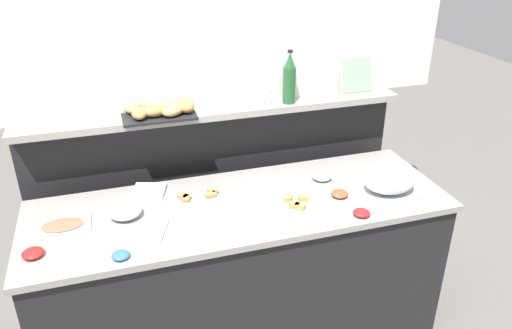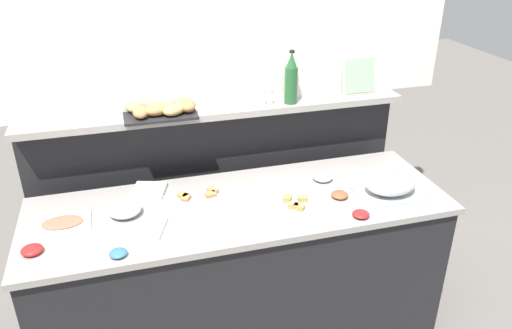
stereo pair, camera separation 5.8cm
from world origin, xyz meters
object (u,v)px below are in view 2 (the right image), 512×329
at_px(sandwich_platter_rear, 293,205).
at_px(cold_cuts_platter, 62,223).
at_px(wine_bottle_green, 291,80).
at_px(salt_shaker, 263,98).
at_px(bread_basket, 163,108).
at_px(glass_bowl_large, 323,177).
at_px(napkin_stack, 149,190).
at_px(condiment_bowl_cream, 32,250).
at_px(pepper_shaker, 270,97).
at_px(condiment_bowl_red, 361,214).
at_px(serving_cloche, 390,183).
at_px(sandwich_platter_side, 198,198).
at_px(condiment_bowl_dark, 340,195).
at_px(condiment_bowl_teal, 118,253).
at_px(glass_bowl_medium, 125,210).
at_px(framed_picture, 359,75).
at_px(serving_tongs, 159,229).

bearing_deg(sandwich_platter_rear, cold_cuts_platter, 172.51).
xyz_separation_m(sandwich_platter_rear, wine_bottle_green, (0.17, 0.57, 0.49)).
relative_size(salt_shaker, bread_basket, 0.21).
height_order(wine_bottle_green, bread_basket, wine_bottle_green).
relative_size(glass_bowl_large, napkin_stack, 0.66).
distance_m(condiment_bowl_cream, pepper_shaker, 1.51).
bearing_deg(condiment_bowl_red, bread_basket, 138.87).
distance_m(serving_cloche, wine_bottle_green, 0.82).
relative_size(sandwich_platter_side, wine_bottle_green, 1.11).
relative_size(condiment_bowl_dark, condiment_bowl_red, 1.05).
distance_m(condiment_bowl_cream, condiment_bowl_red, 1.57).
relative_size(glass_bowl_large, condiment_bowl_teal, 1.39).
distance_m(condiment_bowl_cream, napkin_stack, 0.69).
relative_size(serving_cloche, condiment_bowl_cream, 3.53).
bearing_deg(napkin_stack, wine_bottle_green, 13.34).
relative_size(cold_cuts_platter, glass_bowl_large, 2.36).
relative_size(glass_bowl_medium, framed_picture, 0.71).
relative_size(bread_basket, framed_picture, 1.73).
bearing_deg(napkin_stack, serving_cloche, -16.86).
relative_size(sandwich_platter_side, bread_basket, 0.87).
xyz_separation_m(sandwich_platter_rear, cold_cuts_platter, (-1.15, 0.15, -0.00)).
bearing_deg(condiment_bowl_teal, condiment_bowl_cream, 161.11).
bearing_deg(glass_bowl_large, glass_bowl_medium, -176.34).
height_order(cold_cuts_platter, glass_bowl_large, glass_bowl_large).
distance_m(napkin_stack, framed_picture, 1.45).
xyz_separation_m(sandwich_platter_rear, condiment_bowl_cream, (-1.27, -0.05, 0.01)).
relative_size(sandwich_platter_rear, condiment_bowl_dark, 3.44).
bearing_deg(salt_shaker, framed_picture, 3.49).
relative_size(condiment_bowl_cream, bread_basket, 0.24).
relative_size(glass_bowl_medium, pepper_shaker, 1.91).
height_order(napkin_stack, pepper_shaker, pepper_shaker).
bearing_deg(wine_bottle_green, serving_cloche, -57.83).
xyz_separation_m(napkin_stack, wine_bottle_green, (0.88, 0.21, 0.49)).
relative_size(serving_cloche, pepper_shaker, 3.91).
relative_size(glass_bowl_large, condiment_bowl_cream, 1.17).
distance_m(condiment_bowl_dark, serving_tongs, 0.97).
bearing_deg(sandwich_platter_rear, bread_basket, 134.85).
height_order(serving_cloche, wine_bottle_green, wine_bottle_green).
height_order(cold_cuts_platter, serving_cloche, serving_cloche).
bearing_deg(condiment_bowl_red, serving_tongs, 170.95).
relative_size(glass_bowl_large, condiment_bowl_dark, 1.23).
bearing_deg(serving_tongs, bread_basket, 78.97).
distance_m(sandwich_platter_side, serving_tongs, 0.33).
xyz_separation_m(sandwich_platter_rear, napkin_stack, (-0.71, 0.36, 0.00)).
bearing_deg(framed_picture, napkin_stack, -169.12).
relative_size(condiment_bowl_dark, framed_picture, 0.39).
xyz_separation_m(glass_bowl_large, condiment_bowl_teal, (-1.15, -0.41, -0.01)).
bearing_deg(condiment_bowl_dark, napkin_stack, 161.08).
bearing_deg(cold_cuts_platter, condiment_bowl_red, -12.99).
xyz_separation_m(serving_cloche, framed_picture, (0.09, 0.64, 0.40)).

